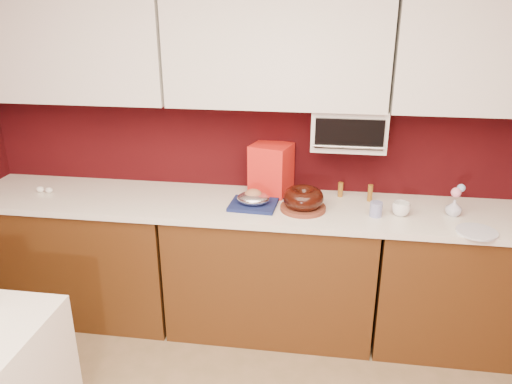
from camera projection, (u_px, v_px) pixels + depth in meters
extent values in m
cube|color=#38070A|center=(278.00, 138.00, 3.31)|extent=(4.00, 0.02, 2.50)
cube|color=#4D2A0F|center=(83.00, 256.00, 3.50)|extent=(1.31, 0.58, 0.86)
cube|color=#4D2A0F|center=(271.00, 270.00, 3.32)|extent=(1.31, 0.58, 0.86)
cube|color=#4D2A0F|center=(481.00, 285.00, 3.14)|extent=(1.31, 0.58, 0.86)
cube|color=white|center=(272.00, 208.00, 3.16)|extent=(4.00, 0.62, 0.04)
cube|color=white|center=(65.00, 44.00, 3.12)|extent=(1.31, 0.33, 0.70)
cube|color=white|center=(277.00, 47.00, 2.94)|extent=(1.31, 0.33, 0.70)
cube|color=white|center=(349.00, 128.00, 3.07)|extent=(0.45, 0.30, 0.25)
cube|color=black|center=(349.00, 134.00, 2.92)|extent=(0.40, 0.02, 0.18)
cylinder|color=silver|center=(348.00, 147.00, 2.94)|extent=(0.42, 0.02, 0.02)
cylinder|color=brown|center=(303.00, 208.00, 3.07)|extent=(0.31, 0.31, 0.03)
torus|color=black|center=(303.00, 198.00, 3.05)|extent=(0.26, 0.26, 0.10)
cube|color=navy|center=(253.00, 205.00, 3.12)|extent=(0.30, 0.26, 0.02)
ellipsoid|color=white|center=(253.00, 198.00, 3.11)|extent=(0.25, 0.23, 0.08)
ellipsoid|color=#B07250|center=(253.00, 194.00, 3.10)|extent=(0.11, 0.10, 0.07)
cube|color=red|center=(271.00, 169.00, 3.29)|extent=(0.30, 0.28, 0.33)
cylinder|color=black|center=(304.00, 197.00, 3.23)|extent=(0.26, 0.26, 0.03)
imported|color=white|center=(401.00, 208.00, 2.98)|extent=(0.13, 0.13, 0.10)
cylinder|color=navy|center=(376.00, 209.00, 2.97)|extent=(0.10, 0.10, 0.09)
imported|color=silver|center=(454.00, 207.00, 2.98)|extent=(0.10, 0.10, 0.11)
sphere|color=pink|center=(456.00, 192.00, 2.94)|extent=(0.06, 0.06, 0.06)
sphere|color=#94B7ED|center=(461.00, 188.00, 2.95)|extent=(0.05, 0.05, 0.05)
cylinder|color=white|center=(477.00, 232.00, 2.77)|extent=(0.24, 0.24, 0.01)
cylinder|color=brown|center=(340.00, 190.00, 3.26)|extent=(0.04, 0.04, 0.10)
ellipsoid|color=white|center=(49.00, 190.00, 3.34)|extent=(0.06, 0.05, 0.04)
ellipsoid|color=white|center=(40.00, 189.00, 3.35)|extent=(0.06, 0.05, 0.04)
cylinder|color=brown|center=(370.00, 193.00, 3.19)|extent=(0.04, 0.04, 0.11)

